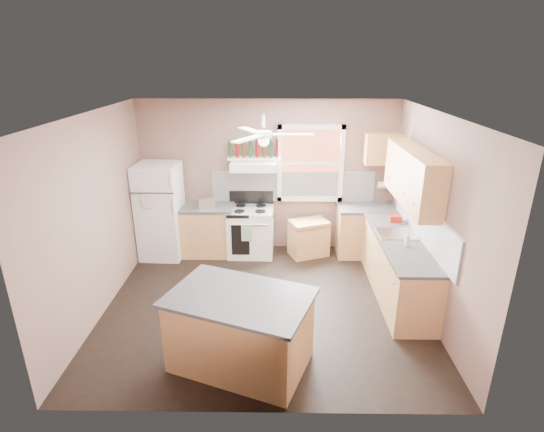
{
  "coord_description": "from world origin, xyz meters",
  "views": [
    {
      "loc": [
        0.18,
        -5.29,
        3.36
      ],
      "look_at": [
        0.1,
        0.3,
        1.25
      ],
      "focal_mm": 28.0,
      "sensor_mm": 36.0,
      "label": 1
    }
  ],
  "objects_px": {
    "refrigerator": "(160,211)",
    "stove": "(251,232)",
    "island": "(240,332)",
    "cart": "(309,238)",
    "toaster": "(206,203)"
  },
  "relations": [
    {
      "from": "refrigerator",
      "to": "cart",
      "type": "bearing_deg",
      "value": 3.81
    },
    {
      "from": "stove",
      "to": "cart",
      "type": "xyz_separation_m",
      "value": [
        1.03,
        -0.03,
        -0.11
      ]
    },
    {
      "from": "toaster",
      "to": "cart",
      "type": "height_order",
      "value": "toaster"
    },
    {
      "from": "stove",
      "to": "island",
      "type": "xyz_separation_m",
      "value": [
        0.06,
        -2.94,
        0.0
      ]
    },
    {
      "from": "island",
      "to": "refrigerator",
      "type": "bearing_deg",
      "value": 140.48
    },
    {
      "from": "cart",
      "to": "island",
      "type": "bearing_deg",
      "value": -129.18
    },
    {
      "from": "refrigerator",
      "to": "toaster",
      "type": "distance_m",
      "value": 0.82
    },
    {
      "from": "toaster",
      "to": "island",
      "type": "distance_m",
      "value": 3.05
    },
    {
      "from": "toaster",
      "to": "cart",
      "type": "bearing_deg",
      "value": -19.76
    },
    {
      "from": "refrigerator",
      "to": "stove",
      "type": "distance_m",
      "value": 1.62
    },
    {
      "from": "cart",
      "to": "island",
      "type": "height_order",
      "value": "island"
    },
    {
      "from": "refrigerator",
      "to": "cart",
      "type": "distance_m",
      "value": 2.64
    },
    {
      "from": "refrigerator",
      "to": "island",
      "type": "relative_size",
      "value": 1.14
    },
    {
      "from": "toaster",
      "to": "cart",
      "type": "distance_m",
      "value": 1.91
    },
    {
      "from": "toaster",
      "to": "island",
      "type": "relative_size",
      "value": 0.19
    }
  ]
}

